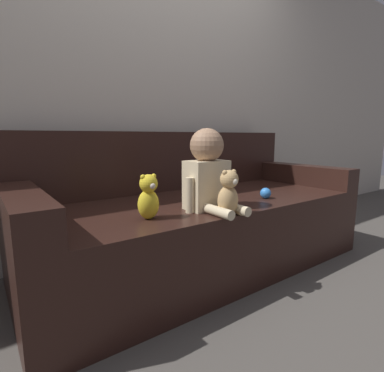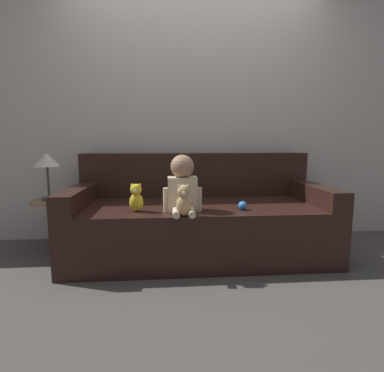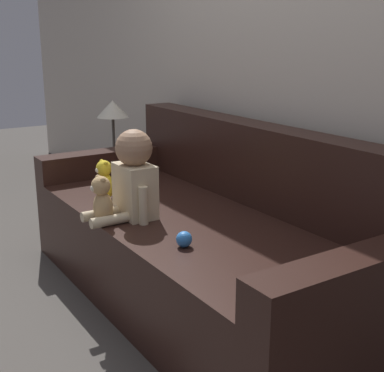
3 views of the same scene
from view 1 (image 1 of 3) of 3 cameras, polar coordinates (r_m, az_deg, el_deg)
ground_plane at (r=2.07m, az=1.52°, el=-14.58°), size 12.00×12.00×0.00m
wall_back at (r=2.40m, az=-7.04°, el=20.37°), size 8.00×0.05×2.60m
couch at (r=2.01m, az=0.60°, el=-6.16°), size 2.17×0.95×0.87m
person_baby at (r=1.59m, az=3.03°, el=2.64°), size 0.30×0.35×0.43m
teddy_bear_brown at (r=1.48m, az=6.97°, el=-1.55°), size 0.13×0.10×0.23m
plush_toy_side at (r=1.42m, az=-8.28°, el=-2.09°), size 0.10×0.10×0.22m
toy_ball at (r=1.94m, az=13.84°, el=-1.33°), size 0.07×0.07×0.07m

